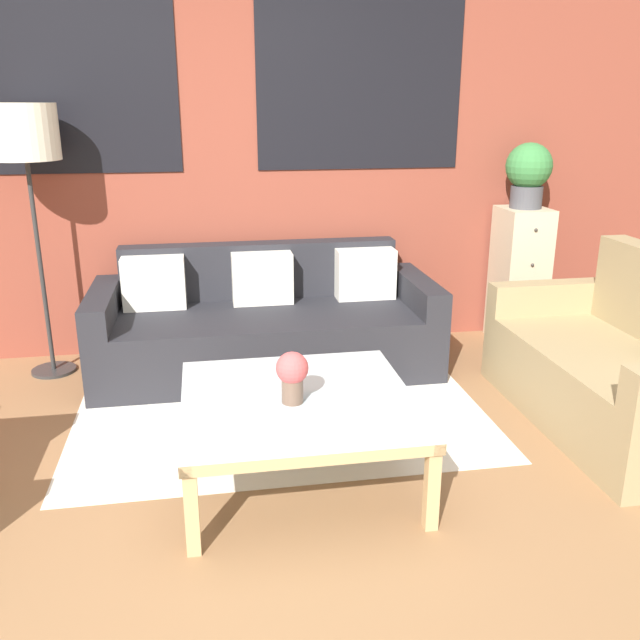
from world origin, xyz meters
The scene contains 10 objects.
ground_plane centered at (0.00, 0.00, 0.00)m, with size 16.00×16.00×0.00m, color #8E6642.
wall_back_brick centered at (0.00, 2.44, 1.41)m, with size 8.40×0.09×2.80m.
rug centered at (0.24, 1.16, 0.00)m, with size 2.29×1.44×0.00m.
couch_dark centered at (0.23, 1.95, 0.28)m, with size 2.19×0.88×0.78m.
settee_vintage centered at (2.05, 0.78, 0.31)m, with size 0.80×1.55×0.92m.
coffee_table centered at (0.24, 0.51, 0.36)m, with size 1.04×1.04×0.42m.
floor_lamp centered at (-1.16, 2.10, 1.47)m, with size 0.40×0.40×1.69m.
drawer_cabinet centered at (2.11, 2.18, 0.49)m, with size 0.32×0.38×0.98m.
potted_plant centered at (2.11, 2.18, 1.23)m, with size 0.32×0.32×0.45m.
flower_vase centered at (0.21, 0.46, 0.55)m, with size 0.14×0.14×0.24m.
Camera 1 is at (-0.14, -2.28, 1.69)m, focal length 38.00 mm.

